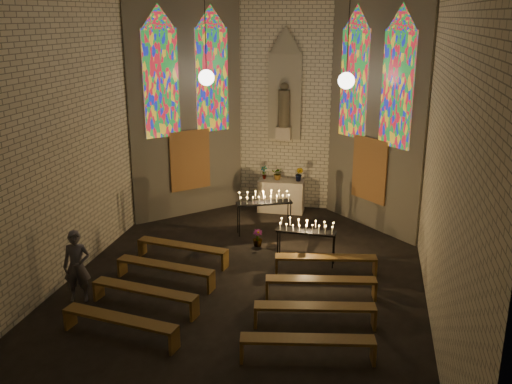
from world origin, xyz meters
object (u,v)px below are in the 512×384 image
(votive_stand_left, at_px, (264,200))
(visitor, at_px, (77,266))
(votive_stand_right, at_px, (306,229))
(altar, at_px, (281,196))
(aisle_flower_pot, at_px, (258,238))

(votive_stand_left, height_order, visitor, visitor)
(votive_stand_right, height_order, visitor, visitor)
(visitor, bearing_deg, altar, 48.59)
(votive_stand_right, xyz_separation_m, visitor, (-4.50, -2.87, -0.12))
(aisle_flower_pot, height_order, votive_stand_right, votive_stand_right)
(votive_stand_left, bearing_deg, votive_stand_right, -75.85)
(aisle_flower_pot, bearing_deg, votive_stand_right, -31.13)
(votive_stand_left, xyz_separation_m, votive_stand_right, (1.39, -1.80, -0.06))
(altar, height_order, aisle_flower_pot, altar)
(visitor, bearing_deg, votive_stand_left, 41.31)
(altar, distance_m, votive_stand_left, 1.99)
(votive_stand_left, distance_m, visitor, 5.61)
(altar, xyz_separation_m, visitor, (-3.27, -6.59, 0.29))
(altar, xyz_separation_m, aisle_flower_pot, (-0.15, -2.90, -0.27))
(altar, relative_size, votive_stand_right, 0.96)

